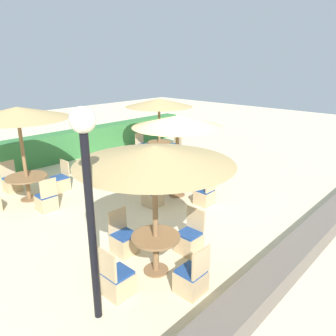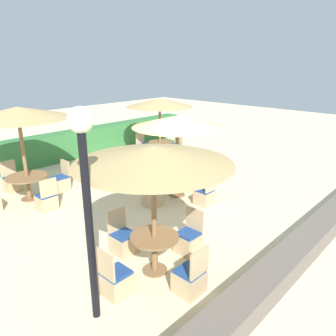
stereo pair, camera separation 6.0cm
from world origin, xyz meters
The scene contains 25 objects.
ground_plane centered at (0.00, 0.00, 0.00)m, with size 40.00×40.00×0.00m, color beige.
hedge_row centered at (0.00, 6.35, 0.56)m, with size 13.00×0.70×1.12m, color #387A3D.
stone_border centered at (0.00, -3.56, 0.20)m, with size 10.00×0.56×0.41m, color #6B6056.
lamp_post centered at (-4.28, -1.84, 2.35)m, with size 0.36×0.36×3.32m.
parasol_center centered at (0.27, 0.49, 2.23)m, with size 2.59×2.59×2.40m.
round_table_center centered at (0.27, 0.49, 0.57)m, with size 1.10×1.10×0.72m.
patio_chair_center_west centered at (-0.75, 0.50, 0.26)m, with size 0.46×0.46×0.93m.
patio_chair_center_east centered at (1.27, 0.53, 0.26)m, with size 0.46×0.46×0.93m.
patio_chair_center_south centered at (0.31, -0.53, 0.26)m, with size 0.46×0.46×0.93m.
patio_chair_center_north centered at (0.27, 1.48, 0.26)m, with size 0.46×0.46×0.93m.
parasol_front_left centered at (-2.82, -1.69, 2.33)m, with size 2.82×2.82×2.50m.
round_table_front_left centered at (-2.82, -1.69, 0.56)m, with size 0.92×0.92×0.76m.
patio_chair_front_left_east centered at (-1.85, -1.73, 0.26)m, with size 0.46×0.46×0.93m.
patio_chair_front_left_west centered at (-3.74, -1.68, 0.26)m, with size 0.46×0.46×0.93m.
patio_chair_front_left_north centered at (-2.81, -0.74, 0.26)m, with size 0.46×0.46×0.93m.
patio_chair_front_left_south centered at (-2.84, -2.58, 0.26)m, with size 0.46×0.46×0.93m.
parasol_back_right centered at (2.66, 3.54, 2.29)m, with size 2.65×2.65×2.46m.
round_table_back_right centered at (2.66, 3.54, 0.54)m, with size 0.94×0.94×0.72m.
patio_chair_back_right_east centered at (3.56, 3.49, 0.26)m, with size 0.46×0.46×0.93m.
patio_chair_back_right_north centered at (2.64, 4.53, 0.26)m, with size 0.46×0.46×0.93m.
parasol_back_left centered at (-2.91, 3.43, 2.52)m, with size 2.79×2.79×2.70m.
round_table_back_left centered at (-2.91, 3.43, 0.58)m, with size 1.15×1.15×0.72m.
patio_chair_back_left_east centered at (-1.89, 3.42, 0.26)m, with size 0.46×0.46×0.93m.
patio_chair_back_left_north centered at (-2.96, 4.46, 0.26)m, with size 0.46×0.46×0.93m.
patio_chair_back_left_south centered at (-2.90, 2.39, 0.26)m, with size 0.46×0.46×0.93m.
Camera 2 is at (-6.59, -5.57, 3.87)m, focal length 35.00 mm.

